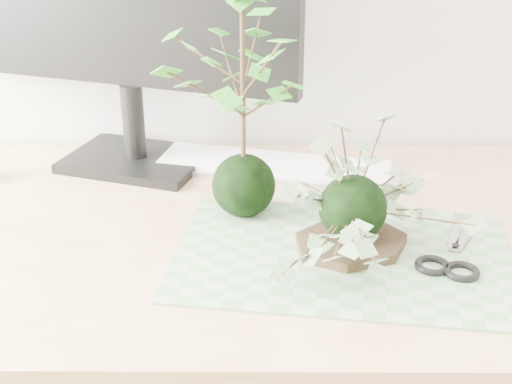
% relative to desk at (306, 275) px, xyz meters
% --- Properties ---
extents(desk, '(1.60, 0.70, 0.74)m').
position_rel_desk_xyz_m(desk, '(0.00, 0.00, 0.00)').
color(desk, '#DCB880').
rests_on(desk, ground_plane).
extents(cutting_mat, '(0.52, 0.38, 0.00)m').
position_rel_desk_xyz_m(cutting_mat, '(0.04, -0.09, 0.09)').
color(cutting_mat, '#5F8F59').
rests_on(cutting_mat, desk).
extents(stone_dish, '(0.22, 0.22, 0.01)m').
position_rel_desk_xyz_m(stone_dish, '(0.06, -0.07, 0.10)').
color(stone_dish, black).
rests_on(stone_dish, cutting_mat).
extents(ivy_kokedama, '(0.30, 0.30, 0.19)m').
position_rel_desk_xyz_m(ivy_kokedama, '(0.06, -0.07, 0.20)').
color(ivy_kokedama, black).
rests_on(ivy_kokedama, stone_dish).
extents(maple_kokedama, '(0.26, 0.26, 0.42)m').
position_rel_desk_xyz_m(maple_kokedama, '(-0.10, 0.04, 0.38)').
color(maple_kokedama, black).
rests_on(maple_kokedama, desk).
extents(keyboard, '(0.47, 0.23, 0.02)m').
position_rel_desk_xyz_m(keyboard, '(-0.05, 0.22, 0.10)').
color(keyboard, silver).
rests_on(keyboard, desk).
extents(scissors, '(0.11, 0.21, 0.01)m').
position_rel_desk_xyz_m(scissors, '(0.20, -0.12, 0.10)').
color(scissors, '#979797').
rests_on(scissors, cutting_mat).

